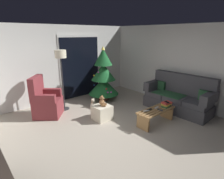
# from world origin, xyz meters

# --- Properties ---
(ground_plane) EXTENTS (7.00, 7.00, 0.00)m
(ground_plane) POSITION_xyz_m (0.00, 0.00, 0.00)
(ground_plane) COLOR #9E9384
(wall_back) EXTENTS (5.72, 0.12, 2.50)m
(wall_back) POSITION_xyz_m (0.00, 3.06, 1.25)
(wall_back) COLOR silver
(wall_back) RESTS_ON ground
(wall_right) EXTENTS (0.12, 6.00, 2.50)m
(wall_right) POSITION_xyz_m (2.86, 0.00, 1.25)
(wall_right) COLOR silver
(wall_right) RESTS_ON ground
(patio_door_frame) EXTENTS (1.60, 0.02, 2.20)m
(patio_door_frame) POSITION_xyz_m (0.86, 2.99, 1.10)
(patio_door_frame) COLOR silver
(patio_door_frame) RESTS_ON ground
(patio_door_glass) EXTENTS (1.50, 0.02, 2.10)m
(patio_door_glass) POSITION_xyz_m (0.86, 2.97, 1.05)
(patio_door_glass) COLOR black
(patio_door_glass) RESTS_ON ground
(couch) EXTENTS (0.84, 1.96, 1.08)m
(couch) POSITION_xyz_m (2.32, -0.08, 0.40)
(couch) COLOR #3D3D42
(couch) RESTS_ON ground
(coffee_table) EXTENTS (1.10, 0.40, 0.39)m
(coffee_table) POSITION_xyz_m (1.11, -0.18, 0.26)
(coffee_table) COLOR #9E7547
(coffee_table) RESTS_ON ground
(remote_white) EXTENTS (0.16, 0.10, 0.02)m
(remote_white) POSITION_xyz_m (0.84, -0.10, 0.40)
(remote_white) COLOR silver
(remote_white) RESTS_ON coffee_table
(remote_black) EXTENTS (0.16, 0.05, 0.02)m
(remote_black) POSITION_xyz_m (0.96, -0.10, 0.40)
(remote_black) COLOR black
(remote_black) RESTS_ON coffee_table
(remote_silver) EXTENTS (0.16, 0.06, 0.02)m
(remote_silver) POSITION_xyz_m (1.20, -0.13, 0.40)
(remote_silver) COLOR #ADADB2
(remote_silver) RESTS_ON coffee_table
(remote_graphite) EXTENTS (0.05, 0.16, 0.02)m
(remote_graphite) POSITION_xyz_m (1.14, -0.28, 0.40)
(remote_graphite) COLOR #333338
(remote_graphite) RESTS_ON coffee_table
(book_stack) EXTENTS (0.28, 0.21, 0.12)m
(book_stack) POSITION_xyz_m (1.47, -0.24, 0.45)
(book_stack) COLOR #337042
(book_stack) RESTS_ON coffee_table
(cell_phone) EXTENTS (0.12, 0.16, 0.01)m
(cell_phone) POSITION_xyz_m (1.47, -0.25, 0.52)
(cell_phone) COLOR black
(cell_phone) RESTS_ON book_stack
(christmas_tree) EXTENTS (1.03, 1.03, 1.83)m
(christmas_tree) POSITION_xyz_m (1.21, 2.10, 0.82)
(christmas_tree) COLOR #4C1E19
(christmas_tree) RESTS_ON ground
(armchair) EXTENTS (0.97, 0.97, 1.13)m
(armchair) POSITION_xyz_m (-0.82, 2.09, 0.40)
(armchair) COLOR maroon
(armchair) RESTS_ON ground
(floor_lamp) EXTENTS (0.32, 0.32, 1.78)m
(floor_lamp) POSITION_xyz_m (-0.23, 2.20, 1.51)
(floor_lamp) COLOR #2D2D30
(floor_lamp) RESTS_ON ground
(ottoman) EXTENTS (0.44, 0.44, 0.39)m
(ottoman) POSITION_xyz_m (0.22, 0.91, 0.19)
(ottoman) COLOR beige
(ottoman) RESTS_ON ground
(teddy_bear_chestnut) EXTENTS (0.21, 0.22, 0.29)m
(teddy_bear_chestnut) POSITION_xyz_m (0.23, 0.90, 0.51)
(teddy_bear_chestnut) COLOR brown
(teddy_bear_chestnut) RESTS_ON ottoman
(teddy_bear_cream_by_tree) EXTENTS (0.20, 0.20, 0.29)m
(teddy_bear_cream_by_tree) POSITION_xyz_m (0.53, 1.77, 0.12)
(teddy_bear_cream_by_tree) COLOR beige
(teddy_bear_cream_by_tree) RESTS_ON ground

